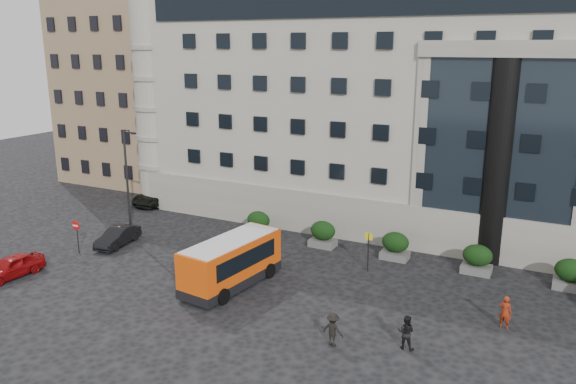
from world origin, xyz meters
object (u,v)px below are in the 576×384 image
Objects in this scene: bus_stop_sign at (369,245)px; pedestrian_c at (333,329)px; red_truck at (213,189)px; parked_car_a at (11,267)px; pedestrian_b at (406,332)px; minibus at (231,260)px; parked_car_b at (118,237)px; no_entry_sign at (77,230)px; parked_car_d at (159,195)px; parked_car_c at (154,194)px; pedestrian_a at (505,312)px; street_lamp at (128,180)px; hedge_a at (258,223)px; hedge_d at (477,259)px; hedge_e at (571,274)px; hedge_b at (323,234)px; hedge_c at (395,246)px.

bus_stop_sign is 1.55× the size of pedestrian_c.
bus_stop_sign is at bearing -11.08° from red_truck.
pedestrian_b is at bearing 12.00° from parked_car_a.
minibus is at bearing -138.26° from bus_stop_sign.
minibus is 1.80× the size of parked_car_b.
no_entry_sign is 0.59× the size of parked_car_a.
parked_car_a is (-12.63, -5.05, -0.90)m from minibus.
parked_car_d is (-3.23, 12.29, -0.90)m from no_entry_sign.
parked_car_d is (-4.47, 9.83, 0.10)m from parked_car_b.
bus_stop_sign reaches higher than parked_car_c.
pedestrian_c is (-6.99, -5.49, -0.04)m from pedestrian_a.
pedestrian_b is at bearing -15.20° from street_lamp.
pedestrian_b reaches higher than parked_car_a.
hedge_d is at bearing 0.00° from hedge_a.
hedge_e is 1.10× the size of pedestrian_b.
minibus is 13.63m from parked_car_a.
parked_car_a is 28.39m from pedestrian_a.
hedge_b is at bearing 146.93° from bus_stop_sign.
pedestrian_b is (3.75, -10.80, -0.09)m from hedge_c.
street_lamp is at bearing -159.93° from hedge_b.
street_lamp reaches higher than parked_car_a.
red_truck is at bearing 90.55° from parked_car_a.
pedestrian_c reaches higher than parked_car_d.
hedge_b reaches higher than pedestrian_c.
minibus is 11.30m from pedestrian_b.
pedestrian_b is (23.67, 2.75, 0.16)m from parked_car_a.
parked_car_d is (-22.63, 3.45, -0.18)m from hedge_c.
hedge_d reaches higher than pedestrian_a.
hedge_a is 17.80m from pedestrian_b.
pedestrian_b is (-1.45, -10.80, -0.09)m from hedge_d.
parked_car_c is (-33.80, 3.68, -0.24)m from hedge_e.
no_entry_sign is 12.74m from parked_car_d.
red_truck reaches higher than pedestrian_b.
red_truck is 28.64m from pedestrian_a.
parked_car_a is 1.00× the size of parked_car_b.
pedestrian_b is at bearing -19.96° from parked_car_b.
hedge_b is at bearing 17.65° from parked_car_b.
hedge_e is at bearing -101.21° from pedestrian_a.
bus_stop_sign reaches higher than parked_car_b.
hedge_d is at bearing 19.76° from no_entry_sign.
parked_car_b is at bearing -14.23° from pedestrian_b.
hedge_b is at bearing -15.21° from parked_car_c.
minibus reaches higher than no_entry_sign.
pedestrian_c reaches higher than parked_car_b.
hedge_e is 1.08× the size of pedestrian_a.
parked_car_b is at bearing 11.39° from pedestrian_a.
parked_car_b is 2.41× the size of pedestrian_c.
pedestrian_b is (23.15, -1.96, -0.82)m from no_entry_sign.
parked_car_c is at bearing 108.91° from parked_car_b.
hedge_d is at bearing -11.11° from parked_car_c.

